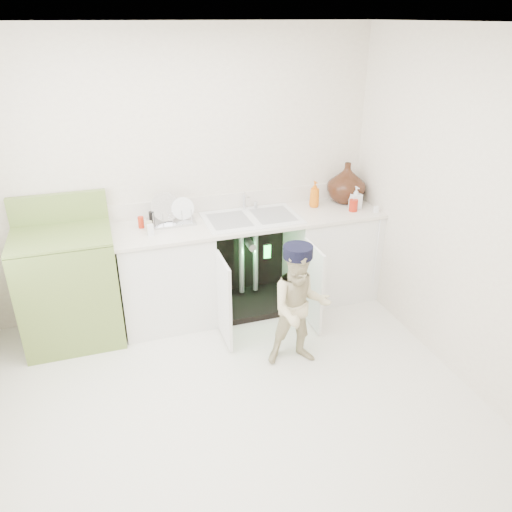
{
  "coord_description": "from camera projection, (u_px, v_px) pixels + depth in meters",
  "views": [
    {
      "loc": [
        -0.7,
        -2.76,
        2.53
      ],
      "look_at": [
        0.43,
        0.7,
        0.77
      ],
      "focal_mm": 35.0,
      "sensor_mm": 36.0,
      "label": 1
    }
  ],
  "objects": [
    {
      "name": "repair_worker",
      "position": [
        300.0,
        306.0,
        3.84
      ],
      "size": [
        0.54,
        0.83,
        1.02
      ],
      "rotation": [
        0.0,
        0.0,
        -0.17
      ],
      "color": "beige",
      "rests_on": "ground"
    },
    {
      "name": "counter_run",
      "position": [
        256.0,
        258.0,
        4.66
      ],
      "size": [
        2.44,
        1.02,
        1.28
      ],
      "color": "white",
      "rests_on": "ground"
    },
    {
      "name": "room_shell",
      "position": [
        226.0,
        243.0,
        3.12
      ],
      "size": [
        6.0,
        5.5,
        1.26
      ],
      "color": "#EFE5CD",
      "rests_on": "ground"
    },
    {
      "name": "avocado_stove",
      "position": [
        70.0,
        286.0,
        4.16
      ],
      "size": [
        0.78,
        0.65,
        1.21
      ],
      "color": "olive",
      "rests_on": "ground"
    },
    {
      "name": "ground",
      "position": [
        230.0,
        398.0,
        3.66
      ],
      "size": [
        3.5,
        3.5,
        0.0
      ],
      "primitive_type": "plane",
      "color": "silver",
      "rests_on": "ground"
    }
  ]
}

